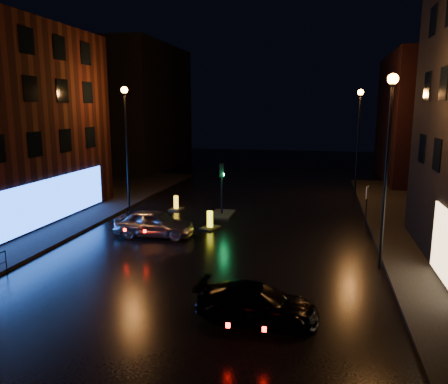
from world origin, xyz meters
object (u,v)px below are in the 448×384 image
at_px(dark_sedan, 257,303).
at_px(bollard_near, 210,225).
at_px(road_sign_right, 367,196).
at_px(silver_hatchback, 154,223).
at_px(bollard_far, 176,207).
at_px(traffic_signal, 222,208).

bearing_deg(dark_sedan, bollard_near, 25.40).
bearing_deg(road_sign_right, silver_hatchback, 42.01).
bearing_deg(bollard_near, bollard_far, 147.79).
relative_size(silver_hatchback, dark_sedan, 1.06).
distance_m(silver_hatchback, bollard_far, 6.40).
bearing_deg(dark_sedan, silver_hatchback, 42.71).
height_order(dark_sedan, bollard_far, dark_sedan).
bearing_deg(dark_sedan, traffic_signal, 20.51).
bearing_deg(silver_hatchback, bollard_far, 5.39).
height_order(traffic_signal, road_sign_right, traffic_signal).
relative_size(traffic_signal, bollard_near, 2.43).
distance_m(traffic_signal, bollard_near, 3.41).
distance_m(dark_sedan, bollard_near, 11.33).
xyz_separation_m(bollard_far, road_sign_right, (12.54, -0.86, 1.52)).
distance_m(bollard_near, bollard_far, 5.46).
distance_m(silver_hatchback, dark_sedan, 10.84).
height_order(traffic_signal, bollard_far, traffic_signal).
bearing_deg(silver_hatchback, road_sign_right, -67.59).
relative_size(traffic_signal, dark_sedan, 0.84).
bearing_deg(traffic_signal, bollard_near, -88.98).
height_order(bollard_far, road_sign_right, road_sign_right).
bearing_deg(silver_hatchback, bollard_near, -53.46).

